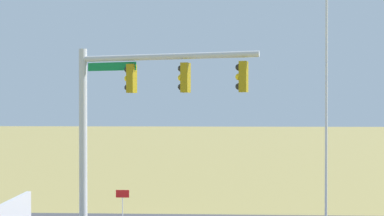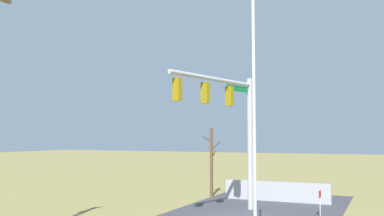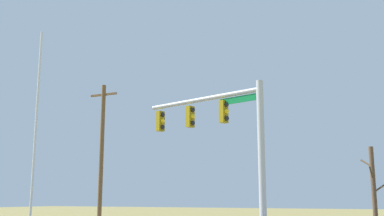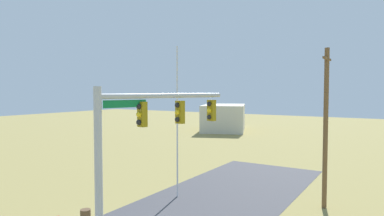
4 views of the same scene
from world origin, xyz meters
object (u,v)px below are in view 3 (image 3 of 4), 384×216
(signal_mast, at_px, (225,133))
(bare_tree, at_px, (374,196))
(flagpole, at_px, (35,137))
(utility_pole, at_px, (101,155))

(signal_mast, height_order, bare_tree, signal_mast)
(signal_mast, distance_m, bare_tree, 6.80)
(signal_mast, height_order, flagpole, flagpole)
(flagpole, bearing_deg, bare_tree, 27.05)
(flagpole, relative_size, bare_tree, 2.19)
(utility_pole, xyz_separation_m, bare_tree, (15.42, -1.68, -2.46))
(flagpole, relative_size, utility_pole, 1.04)
(bare_tree, bearing_deg, flagpole, -152.95)
(flagpole, xyz_separation_m, bare_tree, (12.74, 6.51, -2.48))
(signal_mast, height_order, utility_pole, utility_pole)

